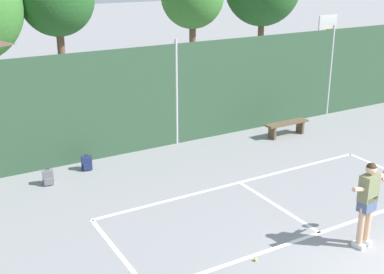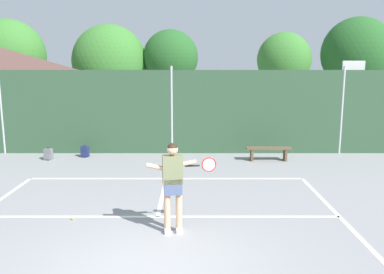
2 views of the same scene
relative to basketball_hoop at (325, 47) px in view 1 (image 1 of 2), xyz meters
name	(u,v)px [view 1 (image 1 of 2)]	position (x,y,z in m)	size (l,w,h in m)	color
chainlink_fence	(176,95)	(-7.29, -1.17, -0.71)	(26.09, 0.09, 3.35)	#2D4C33
basketball_hoop	(325,47)	(0.00, 0.00, 0.00)	(0.90, 0.67, 3.55)	#284CB2
tennis_player	(368,197)	(-6.89, -8.51, -1.20)	(1.42, 0.39, 1.85)	silver
tennis_ball	(256,260)	(-9.15, -7.88, -2.28)	(0.07, 0.07, 0.07)	#CCE033
backpack_grey	(48,178)	(-11.72, -2.25, -2.12)	(0.31, 0.28, 0.46)	slate
backpack_navy	(87,163)	(-10.51, -1.81, -2.12)	(0.31, 0.28, 0.46)	navy
courtside_bench	(287,126)	(-3.78, -2.38, -1.95)	(1.60, 0.36, 0.48)	brown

